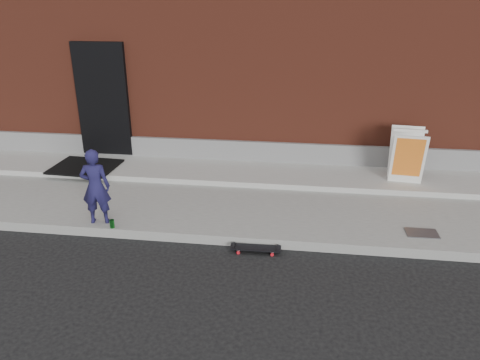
% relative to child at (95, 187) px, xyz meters
% --- Properties ---
extents(ground, '(80.00, 80.00, 0.00)m').
position_rel_child_xyz_m(ground, '(1.64, -0.20, -0.74)').
color(ground, black).
rests_on(ground, ground).
extents(sidewalk, '(20.00, 3.00, 0.15)m').
position_rel_child_xyz_m(sidewalk, '(1.64, 1.30, -0.66)').
color(sidewalk, gray).
rests_on(sidewalk, ground).
extents(apron, '(20.00, 1.20, 0.10)m').
position_rel_child_xyz_m(apron, '(1.64, 2.20, -0.54)').
color(apron, '#969691').
rests_on(apron, sidewalk).
extents(building, '(20.00, 8.10, 5.00)m').
position_rel_child_xyz_m(building, '(1.64, 6.79, 1.76)').
color(building, maroon).
rests_on(building, ground).
extents(child, '(0.47, 0.35, 1.18)m').
position_rel_child_xyz_m(child, '(0.00, 0.00, 0.00)').
color(child, '#1A1742').
rests_on(child, sidewalk).
extents(skateboard, '(0.69, 0.19, 0.08)m').
position_rel_child_xyz_m(skateboard, '(2.44, -0.32, -0.67)').
color(skateboard, red).
rests_on(skateboard, ground).
extents(pizza_sign, '(0.63, 0.73, 0.95)m').
position_rel_child_xyz_m(pizza_sign, '(4.88, 2.08, -0.01)').
color(pizza_sign, white).
rests_on(pizza_sign, apron).
extents(soda_can, '(0.09, 0.09, 0.13)m').
position_rel_child_xyz_m(soda_can, '(0.26, -0.15, -0.52)').
color(soda_can, '#177321').
rests_on(soda_can, sidewalk).
extents(doormat, '(1.25, 1.03, 0.03)m').
position_rel_child_xyz_m(doormat, '(-1.11, 1.95, -0.47)').
color(doormat, black).
rests_on(doormat, apron).
extents(utility_plate, '(0.47, 0.30, 0.01)m').
position_rel_child_xyz_m(utility_plate, '(4.82, 0.27, -0.58)').
color(utility_plate, '#515256').
rests_on(utility_plate, sidewalk).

